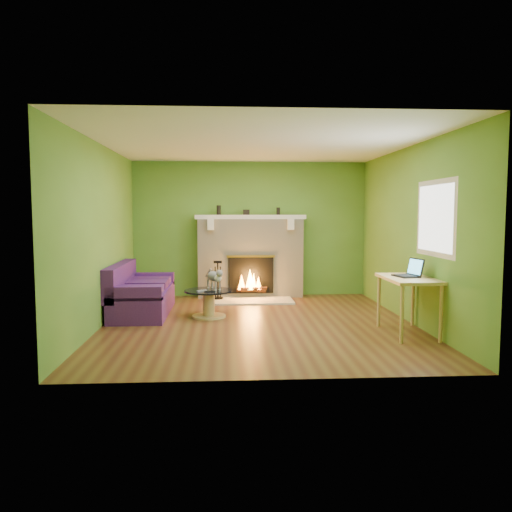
{
  "coord_description": "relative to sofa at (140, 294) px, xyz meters",
  "views": [
    {
      "loc": [
        -0.48,
        -7.21,
        1.63
      ],
      "look_at": [
        -0.01,
        0.4,
        0.96
      ],
      "focal_mm": 35.0,
      "sensor_mm": 36.0,
      "label": 1
    }
  ],
  "objects": [
    {
      "name": "floor",
      "position": [
        1.86,
        -0.81,
        -0.31
      ],
      "size": [
        5.0,
        5.0,
        0.0
      ],
      "primitive_type": "plane",
      "color": "#582C19",
      "rests_on": "ground"
    },
    {
      "name": "ceiling",
      "position": [
        1.86,
        -0.81,
        2.29
      ],
      "size": [
        5.0,
        5.0,
        0.0
      ],
      "primitive_type": "plane",
      "rotation": [
        3.14,
        0.0,
        0.0
      ],
      "color": "white",
      "rests_on": "wall_back"
    },
    {
      "name": "wall_back",
      "position": [
        1.86,
        1.69,
        0.99
      ],
      "size": [
        5.0,
        0.0,
        5.0
      ],
      "primitive_type": "plane",
      "rotation": [
        1.57,
        0.0,
        0.0
      ],
      "color": "#54842B",
      "rests_on": "floor"
    },
    {
      "name": "wall_front",
      "position": [
        1.86,
        -3.31,
        0.99
      ],
      "size": [
        5.0,
        0.0,
        5.0
      ],
      "primitive_type": "plane",
      "rotation": [
        -1.57,
        0.0,
        0.0
      ],
      "color": "#54842B",
      "rests_on": "floor"
    },
    {
      "name": "wall_left",
      "position": [
        -0.39,
        -0.81,
        0.99
      ],
      "size": [
        0.0,
        5.0,
        5.0
      ],
      "primitive_type": "plane",
      "rotation": [
        1.57,
        0.0,
        1.57
      ],
      "color": "#54842B",
      "rests_on": "floor"
    },
    {
      "name": "wall_right",
      "position": [
        4.11,
        -0.81,
        0.99
      ],
      "size": [
        0.0,
        5.0,
        5.0
      ],
      "primitive_type": "plane",
      "rotation": [
        1.57,
        0.0,
        -1.57
      ],
      "color": "#54842B",
      "rests_on": "floor"
    },
    {
      "name": "window_frame",
      "position": [
        4.1,
        -1.71,
        1.24
      ],
      "size": [
        0.0,
        1.2,
        1.2
      ],
      "primitive_type": "plane",
      "rotation": [
        1.57,
        0.0,
        -1.57
      ],
      "color": "silver",
      "rests_on": "wall_right"
    },
    {
      "name": "window_pane",
      "position": [
        4.09,
        -1.71,
        1.24
      ],
      "size": [
        0.0,
        1.06,
        1.06
      ],
      "primitive_type": "plane",
      "rotation": [
        1.57,
        0.0,
        -1.57
      ],
      "color": "white",
      "rests_on": "wall_right"
    },
    {
      "name": "fireplace",
      "position": [
        1.86,
        1.51,
        0.46
      ],
      "size": [
        2.1,
        0.46,
        1.58
      ],
      "color": "beige",
      "rests_on": "floor"
    },
    {
      "name": "hearth",
      "position": [
        1.86,
        0.99,
        -0.3
      ],
      "size": [
        1.5,
        0.75,
        0.03
      ],
      "primitive_type": "cube",
      "color": "beige",
      "rests_on": "floor"
    },
    {
      "name": "mantel",
      "position": [
        1.86,
        1.49,
        1.23
      ],
      "size": [
        2.1,
        0.28,
        0.08
      ],
      "primitive_type": "cube",
      "color": "white",
      "rests_on": "fireplace"
    },
    {
      "name": "sofa",
      "position": [
        0.0,
        0.0,
        0.0
      ],
      "size": [
        0.86,
        1.81,
        0.81
      ],
      "color": "#3E185B",
      "rests_on": "floor"
    },
    {
      "name": "coffee_table",
      "position": [
        1.12,
        -0.33,
        -0.07
      ],
      "size": [
        0.75,
        0.75,
        0.43
      ],
      "color": "#DAB475",
      "rests_on": "floor"
    },
    {
      "name": "desk",
      "position": [
        3.81,
        -1.59,
        0.36
      ],
      "size": [
        0.6,
        1.04,
        0.77
      ],
      "color": "#DAB475",
      "rests_on": "floor"
    },
    {
      "name": "cat",
      "position": [
        1.2,
        -0.28,
        0.28
      ],
      "size": [
        0.42,
        0.57,
        0.34
      ],
      "primitive_type": null,
      "rotation": [
        0.0,
        0.0,
        0.45
      ],
      "color": "slate",
      "rests_on": "coffee_table"
    },
    {
      "name": "remote_silver",
      "position": [
        1.02,
        -0.45,
        0.12
      ],
      "size": [
        0.16,
        0.14,
        0.02
      ],
      "primitive_type": "cube",
      "rotation": [
        0.0,
        0.0,
        0.64
      ],
      "color": "gray",
      "rests_on": "coffee_table"
    },
    {
      "name": "remote_black",
      "position": [
        1.14,
        -0.51,
        0.12
      ],
      "size": [
        0.16,
        0.06,
        0.02
      ],
      "primitive_type": "cube",
      "rotation": [
        0.0,
        0.0,
        0.14
      ],
      "color": "black",
      "rests_on": "coffee_table"
    },
    {
      "name": "laptop",
      "position": [
        3.79,
        -1.54,
        0.58
      ],
      "size": [
        0.36,
        0.39,
        0.25
      ],
      "primitive_type": null,
      "rotation": [
        0.0,
        0.0,
        0.21
      ],
      "color": "black",
      "rests_on": "desk"
    },
    {
      "name": "fire_tools",
      "position": [
        1.24,
        1.14,
        0.07
      ],
      "size": [
        0.19,
        0.19,
        0.71
      ],
      "primitive_type": null,
      "color": "black",
      "rests_on": "hearth"
    },
    {
      "name": "mantel_vase_left",
      "position": [
        1.26,
        1.52,
        1.36
      ],
      "size": [
        0.08,
        0.08,
        0.18
      ],
      "primitive_type": "cylinder",
      "color": "black",
      "rests_on": "mantel"
    },
    {
      "name": "mantel_vase_right",
      "position": [
        2.4,
        1.52,
        1.34
      ],
      "size": [
        0.07,
        0.07,
        0.14
      ],
      "primitive_type": "cylinder",
      "color": "black",
      "rests_on": "mantel"
    },
    {
      "name": "mantel_box",
      "position": [
        1.78,
        1.52,
        1.32
      ],
      "size": [
        0.12,
        0.08,
        0.1
      ],
      "primitive_type": "cube",
      "color": "black",
      "rests_on": "mantel"
    }
  ]
}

